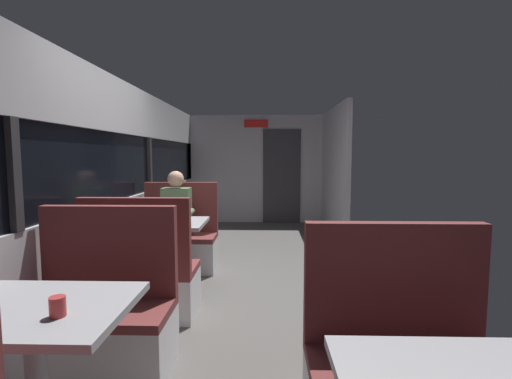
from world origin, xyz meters
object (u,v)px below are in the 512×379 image
dining_table_near_window (34,326)px  bench_mid_window_facing_entry (179,244)px  bench_mid_window_facing_end (143,281)px  coffee_cup_primary (58,307)px  seated_passenger (177,229)px  dining_table_mid_window (163,231)px  bench_near_window_facing_entry (101,323)px

dining_table_near_window → bench_mid_window_facing_entry: bearing=90.0°
bench_mid_window_facing_end → coffee_cup_primary: 1.71m
seated_passenger → dining_table_mid_window: bearing=-90.0°
dining_table_mid_window → bench_mid_window_facing_end: bench_mid_window_facing_end is taller
dining_table_mid_window → coffee_cup_primary: size_ratio=10.00×
seated_passenger → coffee_cup_primary: bearing=-86.4°
bench_near_window_facing_entry → bench_mid_window_facing_entry: size_ratio=1.00×
bench_mid_window_facing_entry → seated_passenger: 0.22m
dining_table_mid_window → bench_mid_window_facing_entry: size_ratio=0.82×
seated_passenger → dining_table_near_window: bearing=-90.0°
bench_mid_window_facing_end → bench_mid_window_facing_entry: bearing=90.0°
dining_table_near_window → bench_mid_window_facing_entry: size_ratio=0.82×
bench_mid_window_facing_entry → coffee_cup_primary: size_ratio=12.22×
bench_near_window_facing_entry → coffee_cup_primary: 0.95m
bench_near_window_facing_entry → seated_passenger: (0.00, 2.16, 0.21)m
dining_table_near_window → bench_mid_window_facing_entry: 2.95m
dining_table_near_window → dining_table_mid_window: (0.00, 2.23, 0.00)m
dining_table_near_window → seated_passenger: bearing=90.0°
seated_passenger → bench_mid_window_facing_end: bearing=-90.0°
bench_near_window_facing_entry → dining_table_mid_window: size_ratio=1.22×
seated_passenger → coffee_cup_primary: (0.19, -2.97, 0.25)m
bench_mid_window_facing_entry → seated_passenger: bearing=-90.0°
bench_mid_window_facing_end → bench_mid_window_facing_entry: 1.40m
dining_table_near_window → coffee_cup_primary: (0.19, -0.11, 0.15)m
dining_table_near_window → coffee_cup_primary: bearing=-30.4°
dining_table_near_window → bench_mid_window_facing_entry: (0.00, 2.93, -0.31)m
bench_mid_window_facing_end → coffee_cup_primary: size_ratio=12.22×
bench_mid_window_facing_end → seated_passenger: 1.34m
bench_mid_window_facing_entry → coffee_cup_primary: bench_mid_window_facing_entry is taller
bench_near_window_facing_entry → coffee_cup_primary: bearing=-77.0°
bench_near_window_facing_entry → dining_table_mid_window: (0.00, 1.53, 0.31)m
coffee_cup_primary → seated_passenger: bearing=93.6°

